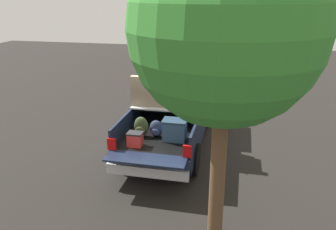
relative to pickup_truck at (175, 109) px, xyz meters
The scene contains 3 objects.
ground_plane 1.02m from the pickup_truck, behind, with size 40.00×40.00×0.00m, color black.
pickup_truck is the anchor object (origin of this frame).
tree_background 5.32m from the pickup_truck, 158.93° to the right, with size 3.08×3.08×5.32m.
Camera 1 is at (-9.25, -1.91, 4.29)m, focal length 36.19 mm.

